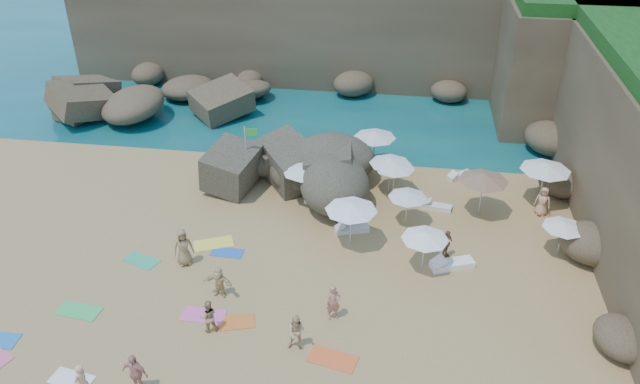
# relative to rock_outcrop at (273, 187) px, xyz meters

# --- Properties ---
(ground) EXTENTS (120.00, 120.00, 0.00)m
(ground) POSITION_rel_rock_outcrop_xyz_m (1.18, -6.42, 0.00)
(ground) COLOR tan
(ground) RESTS_ON ground
(seawater) EXTENTS (120.00, 120.00, 0.00)m
(seawater) POSITION_rel_rock_outcrop_xyz_m (1.18, 23.58, 0.00)
(seawater) COLOR #0C4751
(seawater) RESTS_ON ground
(cliff_back) EXTENTS (44.00, 8.00, 8.00)m
(cliff_back) POSITION_rel_rock_outcrop_xyz_m (3.18, 18.58, 4.00)
(cliff_back) COLOR brown
(cliff_back) RESTS_ON ground
(cliff_corner) EXTENTS (10.00, 12.00, 8.00)m
(cliff_corner) POSITION_rel_rock_outcrop_xyz_m (18.18, 13.58, 4.00)
(cliff_corner) COLOR brown
(cliff_corner) RESTS_ON ground
(rock_promontory) EXTENTS (12.00, 7.00, 2.00)m
(rock_promontory) POSITION_rel_rock_outcrop_xyz_m (-9.82, 9.58, 0.00)
(rock_promontory) COLOR brown
(rock_promontory) RESTS_ON ground
(marina_masts) EXTENTS (3.10, 0.10, 6.00)m
(marina_masts) POSITION_rel_rock_outcrop_xyz_m (-15.32, 23.58, 3.00)
(marina_masts) COLOR white
(marina_masts) RESTS_ON ground
(rock_outcrop) EXTENTS (8.66, 6.76, 3.29)m
(rock_outcrop) POSITION_rel_rock_outcrop_xyz_m (0.00, 0.00, 0.00)
(rock_outcrop) COLOR brown
(rock_outcrop) RESTS_ON ground
(flag_pole) EXTENTS (0.74, 0.08, 3.77)m
(flag_pole) POSITION_rel_rock_outcrop_xyz_m (-1.25, -0.21, 2.41)
(flag_pole) COLOR silver
(flag_pole) RESTS_ON ground
(parasol_0) EXTENTS (1.99, 1.99, 1.88)m
(parasol_0) POSITION_rel_rock_outcrop_xyz_m (7.51, -2.61, 1.73)
(parasol_0) COLOR silver
(parasol_0) RESTS_ON ground
(parasol_1) EXTENTS (2.48, 2.48, 2.34)m
(parasol_1) POSITION_rel_rock_outcrop_xyz_m (5.45, 3.20, 2.15)
(parasol_1) COLOR silver
(parasol_1) RESTS_ON ground
(parasol_2) EXTENTS (2.22, 2.22, 2.10)m
(parasol_2) POSITION_rel_rock_outcrop_xyz_m (6.73, 0.03, 1.92)
(parasol_2) COLOR silver
(parasol_2) RESTS_ON ground
(parasol_3) EXTENTS (2.63, 2.63, 2.49)m
(parasol_3) POSITION_rel_rock_outcrop_xyz_m (14.57, 0.33, 2.29)
(parasol_3) COLOR silver
(parasol_3) RESTS_ON ground
(parasol_4) EXTENTS (1.96, 1.96, 1.85)m
(parasol_4) POSITION_rel_rock_outcrop_xyz_m (14.76, -4.24, 1.70)
(parasol_4) COLOR silver
(parasol_4) RESTS_ON ground
(parasol_5) EXTENTS (2.53, 2.53, 2.39)m
(parasol_5) POSITION_rel_rock_outcrop_xyz_m (4.87, -4.86, 2.19)
(parasol_5) COLOR silver
(parasol_5) RESTS_ON ground
(parasol_6) EXTENTS (2.57, 2.57, 2.43)m
(parasol_6) POSITION_rel_rock_outcrop_xyz_m (11.29, -1.18, 2.23)
(parasol_6) COLOR silver
(parasol_6) RESTS_ON ground
(parasol_7) EXTENTS (2.28, 2.28, 2.16)m
(parasol_7) POSITION_rel_rock_outcrop_xyz_m (6.47, 0.39, 1.98)
(parasol_7) COLOR silver
(parasol_7) RESTS_ON ground
(parasol_8) EXTENTS (2.18, 2.18, 2.06)m
(parasol_8) POSITION_rel_rock_outcrop_xyz_m (8.35, -6.32, 1.89)
(parasol_8) COLOR silver
(parasol_8) RESTS_ON ground
(parasol_9) EXTENTS (2.47, 2.47, 2.34)m
(parasol_9) POSITION_rel_rock_outcrop_xyz_m (2.10, -1.36, 2.15)
(parasol_9) COLOR silver
(parasol_9) RESTS_ON ground
(lounger_0) EXTENTS (1.84, 0.73, 0.28)m
(lounger_0) POSITION_rel_rock_outcrop_xyz_m (2.91, -1.14, 0.14)
(lounger_0) COLOR white
(lounger_0) RESTS_ON ground
(lounger_1) EXTENTS (1.68, 0.99, 0.25)m
(lounger_1) POSITION_rel_rock_outcrop_xyz_m (2.35, 2.89, 0.12)
(lounger_1) COLOR silver
(lounger_1) RESTS_ON ground
(lounger_2) EXTENTS (1.55, 1.38, 0.24)m
(lounger_2) POSITION_rel_rock_outcrop_xyz_m (10.51, 2.63, 0.12)
(lounger_2) COLOR silver
(lounger_2) RESTS_ON ground
(lounger_3) EXTENTS (2.14, 1.36, 0.32)m
(lounger_3) POSITION_rel_rock_outcrop_xyz_m (9.74, -5.96, 0.16)
(lounger_3) COLOR white
(lounger_3) RESTS_ON ground
(lounger_4) EXTENTS (1.61, 0.79, 0.24)m
(lounger_4) POSITION_rel_rock_outcrop_xyz_m (9.13, -0.94, 0.12)
(lounger_4) COLOR silver
(lounger_4) RESTS_ON ground
(lounger_5) EXTENTS (1.80, 1.06, 0.27)m
(lounger_5) POSITION_rel_rock_outcrop_xyz_m (4.84, -3.72, 0.13)
(lounger_5) COLOR silver
(lounger_5) RESTS_ON ground
(towel_2) EXTENTS (1.92, 1.33, 0.03)m
(towel_2) POSITION_rel_rock_outcrop_xyz_m (0.65, -11.03, 0.02)
(towel_2) COLOR orange
(towel_2) RESTS_ON ground
(towel_3) EXTENTS (1.91, 1.10, 0.03)m
(towel_3) POSITION_rel_rock_outcrop_xyz_m (-6.02, -11.27, 0.02)
(towel_3) COLOR green
(towel_3) RESTS_ON ground
(towel_5) EXTENTS (1.72, 1.06, 0.03)m
(towel_5) POSITION_rel_rock_outcrop_xyz_m (-4.54, -14.84, 0.01)
(towel_5) COLOR white
(towel_5) RESTS_ON ground
(towel_8) EXTENTS (1.56, 0.82, 0.03)m
(towel_8) POSITION_rel_rock_outcrop_xyz_m (-0.91, -6.36, 0.01)
(towel_8) COLOR blue
(towel_8) RESTS_ON ground
(towel_9) EXTENTS (1.84, 0.96, 0.03)m
(towel_9) POSITION_rel_rock_outcrop_xyz_m (-0.72, -10.78, 0.02)
(towel_9) COLOR pink
(towel_9) RESTS_ON ground
(towel_10) EXTENTS (2.02, 1.31, 0.03)m
(towel_10) POSITION_rel_rock_outcrop_xyz_m (4.97, -12.45, 0.02)
(towel_10) COLOR #F95A27
(towel_10) RESTS_ON ground
(towel_11) EXTENTS (1.85, 1.37, 0.03)m
(towel_11) POSITION_rel_rock_outcrop_xyz_m (-4.76, -7.57, 0.01)
(towel_11) COLOR #2FA46D
(towel_11) RESTS_ON ground
(towel_12) EXTENTS (2.12, 1.63, 0.03)m
(towel_12) POSITION_rel_rock_outcrop_xyz_m (-1.77, -5.77, 0.02)
(towel_12) COLOR yellow
(towel_12) RESTS_ON ground
(person_stand_1) EXTENTS (0.89, 0.81, 1.50)m
(person_stand_1) POSITION_rel_rock_outcrop_xyz_m (-0.19, -11.58, 0.75)
(person_stand_1) COLOR tan
(person_stand_1) RESTS_ON ground
(person_stand_2) EXTENTS (1.03, 1.07, 1.63)m
(person_stand_2) POSITION_rel_rock_outcrop_xyz_m (0.40, 1.66, 0.81)
(person_stand_2) COLOR tan
(person_stand_2) RESTS_ON ground
(person_stand_3) EXTENTS (0.81, 0.91, 1.48)m
(person_stand_3) POSITION_rel_rock_outcrop_xyz_m (9.44, -5.18, 0.74)
(person_stand_3) COLOR #8B6045
(person_stand_3) RESTS_ON ground
(person_stand_4) EXTENTS (0.91, 0.68, 1.65)m
(person_stand_4) POSITION_rel_rock_outcrop_xyz_m (14.49, -0.78, 0.83)
(person_stand_4) COLOR tan
(person_stand_4) RESTS_ON ground
(person_stand_5) EXTENTS (1.52, 0.46, 1.64)m
(person_stand_5) POSITION_rel_rock_outcrop_xyz_m (-3.79, 1.47, 0.82)
(person_stand_5) COLOR tan
(person_stand_5) RESTS_ON ground
(person_stand_6) EXTENTS (0.50, 0.66, 1.62)m
(person_stand_6) POSITION_rel_rock_outcrop_xyz_m (-3.62, -15.57, 0.81)
(person_stand_6) COLOR #E4AC81
(person_stand_6) RESTS_ON ground
(person_lie_2) EXTENTS (1.68, 2.07, 0.50)m
(person_lie_2) POSITION_rel_rock_outcrop_xyz_m (-2.61, -7.48, 0.25)
(person_lie_2) COLOR olive
(person_lie_2) RESTS_ON ground
(person_lie_3) EXTENTS (1.54, 1.62, 0.38)m
(person_lie_3) POSITION_rel_rock_outcrop_xyz_m (-0.37, -9.42, 0.19)
(person_lie_3) COLOR tan
(person_lie_3) RESTS_ON ground
(person_lie_4) EXTENTS (1.17, 1.74, 0.39)m
(person_lie_4) POSITION_rel_rock_outcrop_xyz_m (4.70, -10.15, 0.20)
(person_lie_4) COLOR #B16D58
(person_lie_4) RESTS_ON ground
(person_lie_5) EXTENTS (0.91, 1.66, 0.61)m
(person_lie_5) POSITION_rel_rock_outcrop_xyz_m (3.52, -12.06, 0.30)
(person_lie_5) COLOR tan
(person_lie_5) RESTS_ON ground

